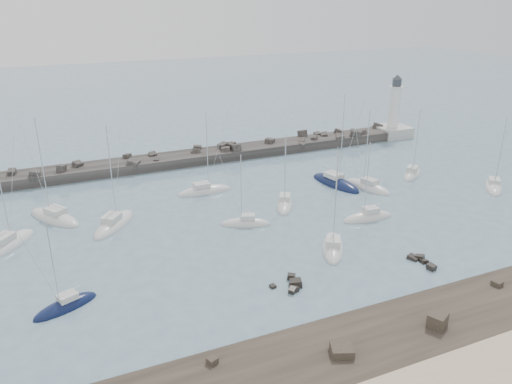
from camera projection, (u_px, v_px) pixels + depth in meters
ground at (281, 246)px, 64.49m from camera, size 400.00×400.00×0.00m
rock_shelf at (391, 348)px, 45.93m from camera, size 140.00×12.00×2.09m
rock_cluster_near at (294, 285)px, 55.62m from camera, size 3.83×3.78×1.29m
rock_cluster_far at (422, 262)px, 60.62m from camera, size 2.32×4.29×1.32m
breakwater at (156, 165)px, 93.96m from camera, size 115.00×7.15×5.05m
lighthouse at (393, 123)px, 113.16m from camera, size 7.00×7.00×14.60m
sailboat_0 at (8, 246)px, 64.27m from camera, size 8.16×9.09×14.90m
sailboat_1 at (55, 218)px, 72.14m from camera, size 8.25×10.24×16.07m
sailboat_2 at (66, 307)px, 51.80m from camera, size 7.20×4.62×11.08m
sailboat_3 at (114, 225)px, 70.09m from camera, size 8.33×9.55×15.40m
sailboat_4 at (204, 192)px, 81.89m from camera, size 9.09×2.87×14.34m
sailboat_5 at (246, 224)px, 70.40m from camera, size 7.31×4.65×11.30m
sailboat_6 at (285, 205)px, 76.78m from camera, size 5.95×8.02×12.55m
sailboat_7 at (333, 248)px, 63.68m from camera, size 6.70×8.70×13.65m
sailboat_8 at (335, 184)px, 85.30m from camera, size 5.41×11.16×16.85m
sailboat_9 at (368, 218)px, 72.23m from camera, size 7.98×3.01×12.62m
sailboat_10 at (367, 187)px, 83.67m from camera, size 5.41×9.51×14.45m
sailboat_11 at (493, 187)px, 83.68m from camera, size 7.61×7.81×13.18m
sailboat_12 at (412, 174)px, 89.72m from camera, size 7.83×7.01×12.92m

